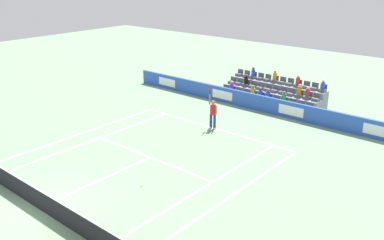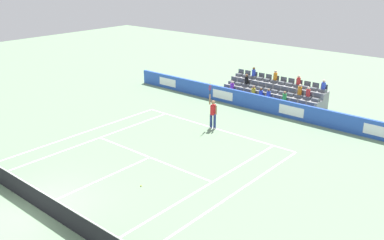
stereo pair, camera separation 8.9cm
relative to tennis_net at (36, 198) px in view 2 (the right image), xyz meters
name	(u,v)px [view 2 (the right image)]	position (x,y,z in m)	size (l,w,h in m)	color
ground_plane	(38,208)	(0.00, 0.00, -0.49)	(80.00, 80.00, 0.00)	gray
line_baseline	(214,128)	(0.00, -11.89, -0.49)	(10.97, 0.10, 0.01)	white
line_service	(150,157)	(0.00, -6.40, -0.49)	(8.23, 0.10, 0.01)	white
line_centre_service	(100,180)	(0.00, -3.20, -0.49)	(0.10, 6.40, 0.01)	white
line_singles_sideline_left	(94,140)	(4.12, -5.95, -0.49)	(0.10, 11.89, 0.01)	white
line_singles_sideline_right	(206,186)	(-4.12, -5.95, -0.49)	(0.10, 11.89, 0.01)	white
line_doubles_sideline_left	(79,134)	(5.49, -5.95, -0.49)	(0.10, 11.89, 0.01)	white
line_doubles_sideline_right	(231,196)	(-5.49, -5.95, -0.49)	(0.10, 11.89, 0.01)	white
line_centre_mark	(213,129)	(0.00, -11.79, -0.49)	(0.10, 0.20, 0.01)	white
sponsor_barrier	(256,102)	(0.00, -16.53, 0.05)	(21.98, 0.22, 1.09)	blue
tennis_net	(36,198)	(0.00, 0.00, 0.00)	(11.97, 0.10, 1.07)	#33383D
tennis_player	(213,113)	(0.08, -11.82, 0.50)	(0.54, 0.42, 2.85)	navy
stadium_stand	(273,95)	(-0.01, -18.84, 0.06)	(7.44, 2.85, 2.18)	gray
loose_tennis_ball	(141,186)	(-1.91, -3.99, -0.46)	(0.07, 0.07, 0.07)	#D1E533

